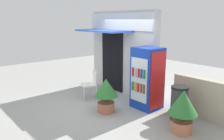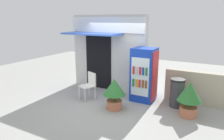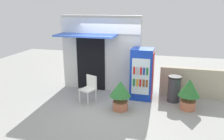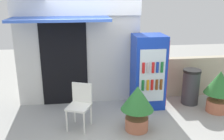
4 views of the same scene
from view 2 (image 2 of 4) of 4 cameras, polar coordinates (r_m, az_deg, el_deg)
ground at (r=6.80m, az=-2.54°, el=-8.97°), size 16.00×16.00×0.00m
storefront_building at (r=7.83m, az=-1.22°, el=5.24°), size 2.96×1.17×2.78m
drink_cooler at (r=6.83m, az=8.75°, el=-1.26°), size 0.75×0.74×1.74m
plastic_chair at (r=6.98m, az=-6.31°, el=-3.79°), size 0.56×0.57×0.90m
potted_plant_near_shop at (r=6.17m, az=0.62°, el=-5.71°), size 0.65×0.65×0.94m
potted_plant_curbside at (r=6.08m, az=20.46°, el=-6.68°), size 0.66×0.66×0.99m
trash_bin at (r=6.66m, az=17.37°, el=-6.01°), size 0.43×0.43×0.88m
stone_boundary_wall at (r=7.11m, az=24.02°, el=-4.73°), size 2.42×0.23×1.04m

